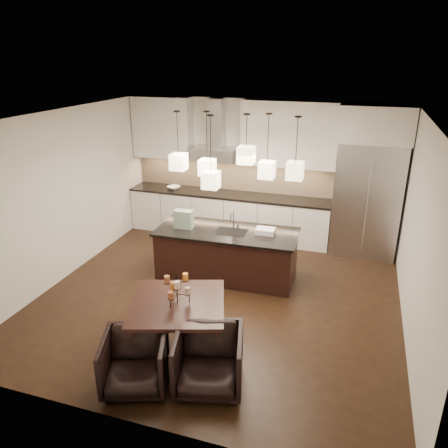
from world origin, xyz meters
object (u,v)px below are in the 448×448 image
(armchair_right, at_px, (209,360))
(refrigerator, at_px, (367,200))
(dining_table, at_px, (179,326))
(armchair_left, at_px, (135,362))
(island_body, at_px, (227,255))

(armchair_right, bearing_deg, refrigerator, 56.20)
(dining_table, height_order, armchair_left, dining_table)
(refrigerator, relative_size, armchair_left, 2.92)
(refrigerator, distance_m, dining_table, 4.47)
(dining_table, bearing_deg, refrigerator, 42.45)
(refrigerator, xyz_separation_m, armchair_right, (-1.58, -4.37, -0.72))
(armchair_left, distance_m, armchair_right, 0.84)
(refrigerator, distance_m, armchair_right, 4.70)
(island_body, xyz_separation_m, dining_table, (0.01, -2.11, -0.06))
(refrigerator, bearing_deg, armchair_right, -109.92)
(refrigerator, bearing_deg, island_body, -141.88)
(refrigerator, height_order, island_body, refrigerator)
(island_body, relative_size, dining_table, 1.98)
(dining_table, relative_size, armchair_left, 1.58)
(island_body, height_order, armchair_left, island_body)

